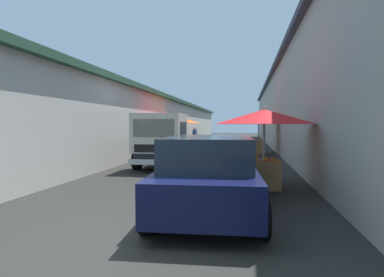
% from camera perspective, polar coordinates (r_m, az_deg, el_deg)
% --- Properties ---
extents(ground, '(90.00, 90.00, 0.00)m').
position_cam_1_polar(ground, '(17.66, 4.72, -2.85)').
color(ground, '#282826').
extents(building_left_whitewash, '(49.80, 7.50, 3.60)m').
position_cam_1_polar(building_left_whitewash, '(21.55, -13.37, 2.89)').
color(building_left_whitewash, beige).
rests_on(building_left_whitewash, ground).
extents(building_right_concrete, '(49.80, 7.50, 5.30)m').
position_cam_1_polar(building_right_concrete, '(20.45, 25.22, 5.12)').
color(building_right_concrete, '#A39E93').
rests_on(building_right_concrete, ground).
extents(fruit_stall_mid_lane, '(2.56, 2.56, 2.24)m').
position_cam_1_polar(fruit_stall_mid_lane, '(17.71, -2.62, 2.78)').
color(fruit_stall_mid_lane, '#9E9EA3').
rests_on(fruit_stall_mid_lane, ground).
extents(fruit_stall_far_right, '(2.48, 2.48, 2.42)m').
position_cam_1_polar(fruit_stall_far_right, '(15.47, -5.41, 3.32)').
color(fruit_stall_far_right, '#9E9EA3').
rests_on(fruit_stall_far_right, ground).
extents(fruit_stall_far_left, '(2.63, 2.63, 2.16)m').
position_cam_1_polar(fruit_stall_far_left, '(8.29, 13.46, 2.63)').
color(fruit_stall_far_left, '#9E9EA3').
rests_on(fruit_stall_far_left, ground).
extents(fruit_stall_near_right, '(2.79, 2.79, 2.26)m').
position_cam_1_polar(fruit_stall_near_right, '(17.73, 12.36, 2.96)').
color(fruit_stall_near_right, '#9E9EA3').
rests_on(fruit_stall_near_right, ground).
extents(hatchback_car, '(4.01, 2.13, 1.45)m').
position_cam_1_polar(hatchback_car, '(5.84, 3.19, -6.60)').
color(hatchback_car, '#0F1438').
rests_on(hatchback_car, ground).
extents(delivery_truck, '(4.92, 1.98, 2.08)m').
position_cam_1_polar(delivery_truck, '(11.77, -5.13, -0.49)').
color(delivery_truck, black).
rests_on(delivery_truck, ground).
extents(vendor_by_crates, '(0.61, 0.26, 1.53)m').
position_cam_1_polar(vendor_by_crates, '(21.49, 0.51, 0.46)').
color(vendor_by_crates, '#232328').
rests_on(vendor_by_crates, ground).
extents(parked_scooter, '(1.68, 0.49, 1.14)m').
position_cam_1_polar(parked_scooter, '(13.25, 9.35, -2.73)').
color(parked_scooter, black).
rests_on(parked_scooter, ground).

